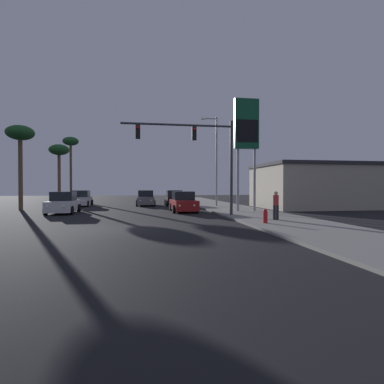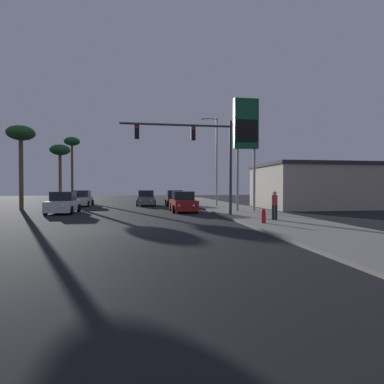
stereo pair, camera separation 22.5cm
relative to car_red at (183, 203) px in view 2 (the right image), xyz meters
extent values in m
plane|color=black|center=(-4.83, -9.47, -0.76)|extent=(120.00, 120.00, 0.00)
cube|color=gray|center=(4.67, 0.53, -0.70)|extent=(5.00, 60.00, 0.12)
cube|color=#B2A893|center=(13.17, 2.74, 1.24)|extent=(10.00, 8.00, 4.00)
cube|color=#2D2D33|center=(13.17, 2.74, 3.39)|extent=(10.30, 8.30, 0.30)
cube|color=maroon|center=(0.00, -0.04, -0.18)|extent=(1.96, 4.27, 0.80)
cube|color=black|center=(0.00, 0.11, 0.57)|extent=(1.68, 2.06, 0.70)
cylinder|color=black|center=(-0.90, -1.34, -0.44)|extent=(0.24, 0.64, 0.64)
cylinder|color=black|center=(0.90, -1.34, -0.44)|extent=(0.24, 0.64, 0.64)
cylinder|color=black|center=(-0.90, 1.27, -0.44)|extent=(0.24, 0.64, 0.64)
cylinder|color=black|center=(0.90, 1.27, -0.44)|extent=(0.24, 0.64, 0.64)
sphere|color=#F2EACC|center=(-0.56, -2.16, -0.13)|extent=(0.18, 0.18, 0.18)
sphere|color=#F2EACC|center=(0.56, -2.16, -0.13)|extent=(0.18, 0.18, 0.18)
cube|color=#B7B7BC|center=(-9.87, 9.00, -0.18)|extent=(1.91, 4.25, 0.80)
cube|color=black|center=(-9.87, 9.15, 0.57)|extent=(1.65, 2.04, 0.70)
cylinder|color=black|center=(-10.77, 7.69, -0.44)|extent=(0.24, 0.64, 0.64)
cylinder|color=black|center=(-8.97, 7.69, -0.44)|extent=(0.24, 0.64, 0.64)
cylinder|color=black|center=(-10.77, 10.30, -0.44)|extent=(0.24, 0.64, 0.64)
cylinder|color=black|center=(-8.97, 10.30, -0.44)|extent=(0.24, 0.64, 0.64)
sphere|color=#F2EACC|center=(-10.43, 6.88, -0.13)|extent=(0.18, 0.18, 0.18)
sphere|color=#F2EACC|center=(-9.31, 6.88, -0.13)|extent=(0.18, 0.18, 0.18)
cube|color=black|center=(0.12, 8.50, -0.18)|extent=(1.83, 4.21, 0.80)
cube|color=black|center=(0.12, 8.65, 0.57)|extent=(1.61, 2.01, 0.70)
cylinder|color=black|center=(-0.78, 7.20, -0.44)|extent=(0.24, 0.64, 0.64)
cylinder|color=black|center=(1.02, 7.20, -0.44)|extent=(0.24, 0.64, 0.64)
cylinder|color=black|center=(-0.78, 9.80, -0.44)|extent=(0.24, 0.64, 0.64)
cylinder|color=black|center=(1.02, 9.80, -0.44)|extent=(0.24, 0.64, 0.64)
sphere|color=#F2EACC|center=(-0.44, 6.38, -0.13)|extent=(0.18, 0.18, 0.18)
sphere|color=#F2EACC|center=(0.67, 6.38, -0.13)|extent=(0.18, 0.18, 0.18)
cube|color=silver|center=(-9.41, 0.04, -0.18)|extent=(1.91, 4.25, 0.80)
cube|color=black|center=(-9.41, 0.19, 0.57)|extent=(1.65, 2.04, 0.70)
cylinder|color=black|center=(-10.31, -1.27, -0.44)|extent=(0.24, 0.64, 0.64)
cylinder|color=black|center=(-8.51, -1.27, -0.44)|extent=(0.24, 0.64, 0.64)
cylinder|color=black|center=(-10.31, 1.34, -0.44)|extent=(0.24, 0.64, 0.64)
cylinder|color=black|center=(-8.51, 1.34, -0.44)|extent=(0.24, 0.64, 0.64)
sphere|color=#F2EACC|center=(-9.97, -2.08, -0.13)|extent=(0.18, 0.18, 0.18)
sphere|color=#F2EACC|center=(-8.86, -2.08, -0.13)|extent=(0.18, 0.18, 0.18)
cube|color=slate|center=(-3.02, 8.80, -0.18)|extent=(1.80, 4.20, 0.80)
cube|color=black|center=(-3.02, 8.95, 0.57)|extent=(1.60, 2.00, 0.70)
cylinder|color=black|center=(-3.92, 7.50, -0.44)|extent=(0.24, 0.64, 0.64)
cylinder|color=black|center=(-2.12, 7.50, -0.44)|extent=(0.24, 0.64, 0.64)
cylinder|color=black|center=(-3.92, 10.10, -0.44)|extent=(0.24, 0.64, 0.64)
cylinder|color=black|center=(-2.12, 10.10, -0.44)|extent=(0.24, 0.64, 0.64)
sphere|color=#F2EACC|center=(-3.57, 6.68, -0.13)|extent=(0.18, 0.18, 0.18)
sphere|color=#F2EACC|center=(-2.46, 6.68, -0.13)|extent=(0.18, 0.18, 0.18)
cylinder|color=#38383D|center=(2.78, -4.43, 2.61)|extent=(0.20, 0.20, 6.50)
cylinder|color=#38383D|center=(-0.97, -4.43, 5.46)|extent=(7.50, 0.14, 0.14)
cube|color=black|center=(0.15, -4.43, 4.91)|extent=(0.30, 0.24, 0.90)
sphere|color=red|center=(0.15, -4.57, 5.18)|extent=(0.20, 0.20, 0.20)
cube|color=black|center=(-3.60, -4.43, 4.91)|extent=(0.30, 0.24, 0.90)
sphere|color=red|center=(-3.60, -4.57, 5.18)|extent=(0.20, 0.20, 0.20)
cylinder|color=#99999E|center=(4.11, 5.22, 3.86)|extent=(0.18, 0.18, 9.00)
cylinder|color=#99999E|center=(3.41, 5.22, 8.21)|extent=(1.40, 0.10, 0.10)
ellipsoid|color=silver|center=(2.71, 5.22, 8.16)|extent=(0.50, 0.24, 0.20)
cylinder|color=#99999E|center=(4.23, -1.39, 1.86)|extent=(0.20, 0.20, 5.00)
cylinder|color=#99999E|center=(5.63, -1.39, 1.86)|extent=(0.20, 0.20, 5.00)
cube|color=#0F4C2D|center=(4.93, -1.39, 6.36)|extent=(2.00, 0.40, 4.00)
cube|color=black|center=(4.93, -1.60, 5.76)|extent=(1.80, 0.03, 1.80)
cylinder|color=red|center=(3.18, -9.36, -0.34)|extent=(0.24, 0.24, 0.60)
sphere|color=red|center=(3.18, -9.36, 0.02)|extent=(0.20, 0.20, 0.20)
cylinder|color=red|center=(3.18, -9.53, -0.31)|extent=(0.08, 0.10, 0.08)
cylinder|color=#23232D|center=(4.36, -7.92, -0.22)|extent=(0.16, 0.16, 0.85)
cylinder|color=#23232D|center=(4.54, -7.92, -0.22)|extent=(0.16, 0.16, 0.85)
cylinder|color=#BF3333|center=(4.45, -7.92, 0.51)|extent=(0.32, 0.32, 0.60)
sphere|color=tan|center=(4.45, -7.92, 0.92)|extent=(0.22, 0.22, 0.22)
cylinder|color=brown|center=(-14.43, 24.53, 3.59)|extent=(0.36, 0.36, 8.70)
ellipsoid|color=#1E5123|center=(-14.43, 24.53, 8.42)|extent=(2.40, 2.40, 1.32)
cylinder|color=brown|center=(-14.16, 4.53, 2.46)|extent=(0.36, 0.36, 6.44)
ellipsoid|color=#1E5123|center=(-14.16, 4.53, 6.16)|extent=(2.40, 2.40, 1.32)
cylinder|color=brown|center=(-13.51, 14.53, 2.32)|extent=(0.36, 0.36, 6.16)
ellipsoid|color=#1E5123|center=(-13.51, 14.53, 5.88)|extent=(2.40, 2.40, 1.32)
camera|label=1|loc=(-3.23, -24.47, 1.28)|focal=28.00mm
camera|label=2|loc=(-3.01, -24.51, 1.28)|focal=28.00mm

